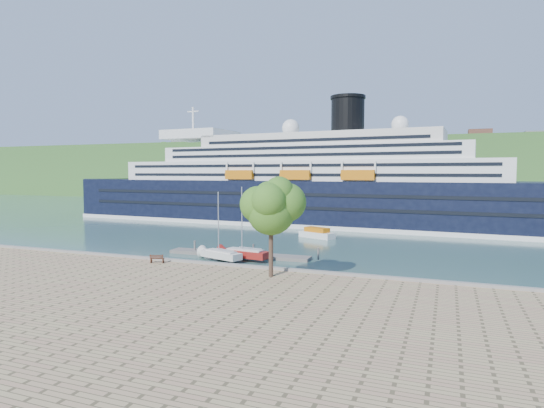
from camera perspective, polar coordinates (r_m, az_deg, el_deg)
The scene contains 10 objects.
ground at distance 52.11m, azimuth -8.22°, elevation -8.50°, with size 400.00×400.00×0.00m, color #325950.
far_hillside at distance 190.92m, azimuth 13.72°, elevation 4.11°, with size 400.00×50.00×24.00m, color #2A4E1F.
quay_coping at distance 51.70m, azimuth -8.34°, elevation -7.30°, with size 220.00×0.50×0.30m, color slate.
cruise_ship at distance 99.69m, azimuth 2.36°, elevation 5.28°, with size 120.07×17.48×26.96m, color black, non-canonical shape.
park_bench at distance 53.37m, azimuth -14.21°, elevation -6.62°, with size 1.63×0.67×1.04m, color #4F2716, non-canonical shape.
promenade_tree at distance 44.37m, azimuth -0.13°, elevation -2.39°, with size 6.41×6.41×10.61m, color #296219, non-canonical shape.
floating_pontoon at distance 61.46m, azimuth -4.25°, elevation -6.34°, with size 19.80×2.42×0.44m, color slate, non-canonical shape.
sailboat_white_near at distance 57.36m, azimuth -6.43°, elevation -3.08°, with size 6.50×1.80×8.39m, color silver, non-canonical shape.
sailboat_red at distance 57.50m, azimuth -3.40°, elevation -2.75°, with size 6.96×1.93×8.99m, color maroon, non-canonical shape.
tender_launch at distance 78.48m, azimuth 5.65°, elevation -3.60°, with size 6.47×2.21×1.79m, color #CE6B0C, non-canonical shape.
Camera 1 is at (25.10, -44.26, 11.24)m, focal length 30.00 mm.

